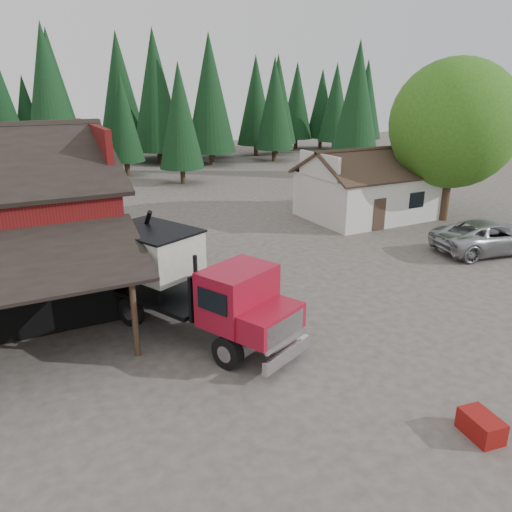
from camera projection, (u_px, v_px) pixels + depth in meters
name	position (u px, v px, depth m)	size (l,w,h in m)	color
ground	(312.00, 344.00, 17.42)	(120.00, 120.00, 0.00)	#4D443C
farmhouse	(367.00, 192.00, 33.43)	(8.60, 6.42, 4.65)	silver
deciduous_tree	(454.00, 129.00, 31.25)	(8.00, 8.00, 10.20)	#382619
conifer_backdrop	(91.00, 169.00, 52.57)	(76.00, 16.00, 16.00)	black
near_pine_b	(180.00, 116.00, 43.21)	(3.96, 3.96, 10.40)	#382619
near_pine_c	(357.00, 102.00, 46.52)	(4.84, 4.84, 12.40)	#382619
near_pine_d	(49.00, 98.00, 41.69)	(5.28, 5.28, 13.40)	#382619
feed_truck	(183.00, 280.00, 17.93)	(5.95, 9.35, 4.13)	black
silver_car	(490.00, 237.00, 26.62)	(2.87, 6.22, 1.73)	#A5A7AC
equip_box	(481.00, 426.00, 12.82)	(0.70, 1.10, 0.60)	maroon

